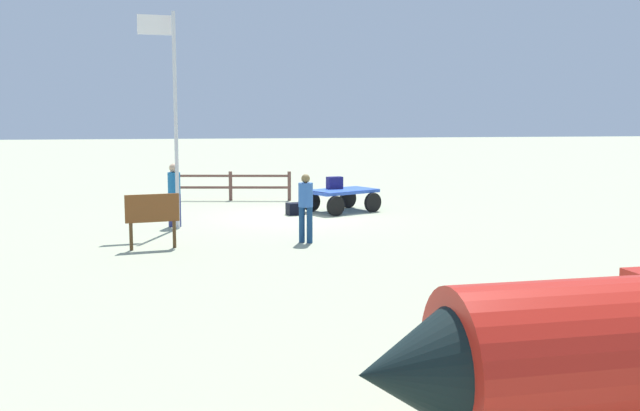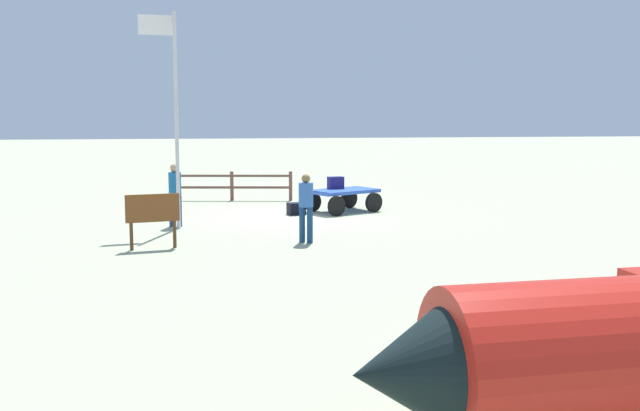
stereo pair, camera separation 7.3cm
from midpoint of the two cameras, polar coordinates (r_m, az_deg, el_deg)
name	(u,v)px [view 1 (the left image)]	position (r m, az deg, el deg)	size (l,w,h in m)	color
ground_plane	(295,216)	(22.55, -1.94, -0.81)	(120.00, 120.00, 0.00)	#A9AF8D
luggage_cart	(342,196)	(23.45, 1.53, 0.74)	(2.43, 2.15, 0.69)	blue
suitcase_dark	(335,183)	(23.64, 1.01, 1.71)	(0.52, 0.39, 0.37)	#1B1A52
suitcase_navy	(295,209)	(22.85, -1.95, -0.25)	(0.57, 0.48, 0.36)	black
worker_lead	(306,203)	(17.99, -1.19, 0.20)	(0.47, 0.47, 1.63)	navy
worker_trailing	(174,190)	(20.79, -10.91, 1.16)	(0.37, 0.37, 1.71)	navy
flagpole	(172,104)	(20.39, -11.09, 7.45)	(0.96, 0.22, 5.63)	silver
signboard	(152,212)	(17.59, -12.51, -0.49)	(1.19, 0.32, 1.25)	#4C3319
wooden_fence	(231,184)	(26.55, -6.77, 1.63)	(4.14, 0.72, 1.01)	brown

